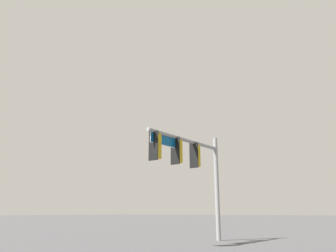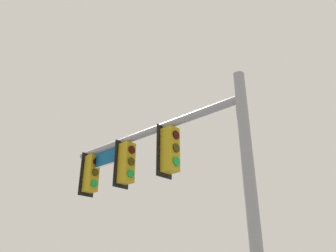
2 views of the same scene
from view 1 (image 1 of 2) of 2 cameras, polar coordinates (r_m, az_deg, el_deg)
The scene contains 1 object.
signal_pole_near at distance 16.57m, azimuth 4.19°, elevation -6.08°, with size 5.84×0.63×5.52m.
Camera 1 is at (7.64, 2.54, 1.41)m, focal length 35.00 mm.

